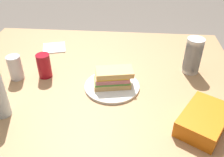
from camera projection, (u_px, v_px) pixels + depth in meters
dining_table at (96, 92)px, 1.31m from camera, size 1.44×1.11×0.77m
paper_plate at (112, 86)px, 1.18m from camera, size 0.26×0.26×0.01m
sandwich at (113, 78)px, 1.16m from camera, size 0.19×0.13×0.08m
soda_can_red at (44, 66)px, 1.23m from camera, size 0.07×0.07×0.12m
chip_bag at (204, 120)px, 0.96m from camera, size 0.25×0.27×0.07m
plastic_cup_stack at (193, 56)px, 1.25m from camera, size 0.08×0.08×0.18m
soda_can_silver at (15, 68)px, 1.22m from camera, size 0.07×0.07×0.12m
paper_napkin at (54, 48)px, 1.51m from camera, size 0.16×0.16×0.01m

